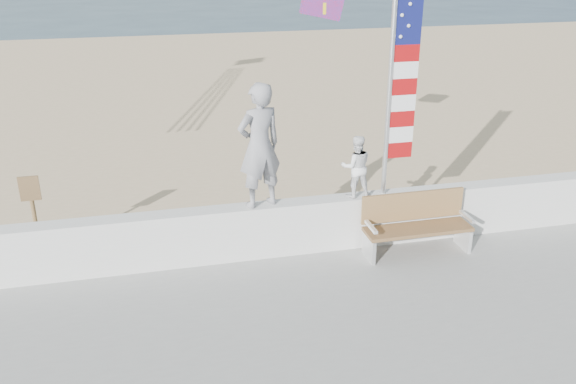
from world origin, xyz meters
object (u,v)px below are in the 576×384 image
adult (259,146)px  bench (416,223)px  flag (398,81)px  child (356,167)px

adult → bench: bearing=152.0°
bench → flag: size_ratio=0.51×
adult → child: 1.68m
adult → child: (1.61, 0.00, -0.48)m
adult → flag: bearing=162.1°
child → bench: 1.39m
flag → adult: bearing=180.0°
bench → flag: (-0.30, 0.45, 2.30)m
adult → child: size_ratio=1.90×
child → adult: bearing=5.6°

